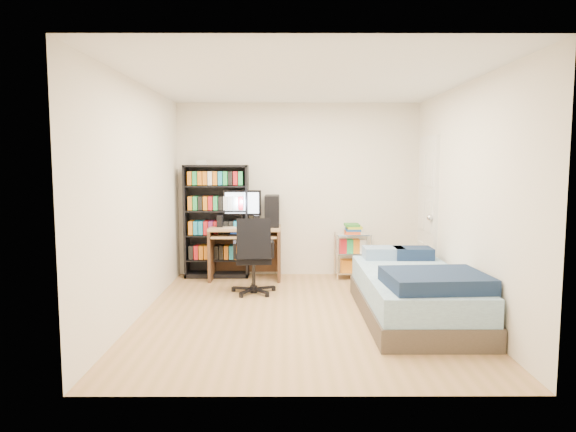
{
  "coord_description": "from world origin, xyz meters",
  "views": [
    {
      "loc": [
        -0.16,
        -5.48,
        1.65
      ],
      "look_at": [
        -0.15,
        0.4,
        1.04
      ],
      "focal_mm": 32.0,
      "sensor_mm": 36.0,
      "label": 1
    }
  ],
  "objects_px": {
    "office_chair": "(254,269)",
    "bed": "(414,293)",
    "media_shelf": "(217,220)",
    "computer_desk": "(253,231)"
  },
  "relations": [
    {
      "from": "media_shelf",
      "to": "bed",
      "type": "relative_size",
      "value": 0.78
    },
    {
      "from": "computer_desk",
      "to": "media_shelf",
      "type": "bearing_deg",
      "value": 170.2
    },
    {
      "from": "media_shelf",
      "to": "computer_desk",
      "type": "distance_m",
      "value": 0.55
    },
    {
      "from": "media_shelf",
      "to": "office_chair",
      "type": "bearing_deg",
      "value": -58.67
    },
    {
      "from": "media_shelf",
      "to": "computer_desk",
      "type": "xyz_separation_m",
      "value": [
        0.52,
        -0.09,
        -0.15
      ]
    },
    {
      "from": "computer_desk",
      "to": "office_chair",
      "type": "distance_m",
      "value": 0.96
    },
    {
      "from": "media_shelf",
      "to": "computer_desk",
      "type": "height_order",
      "value": "media_shelf"
    },
    {
      "from": "media_shelf",
      "to": "computer_desk",
      "type": "bearing_deg",
      "value": -9.8
    },
    {
      "from": "office_chair",
      "to": "bed",
      "type": "distance_m",
      "value": 2.05
    },
    {
      "from": "office_chair",
      "to": "bed",
      "type": "height_order",
      "value": "office_chair"
    }
  ]
}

